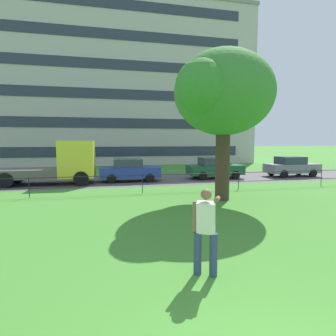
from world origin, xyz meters
TOP-DOWN VIEW (x-y plane):
  - street_strip at (0.00, 17.83)m, footprint 80.00×6.59m
  - park_fence at (-0.00, 12.47)m, footprint 32.90×0.04m
  - tree_large_lawn at (3.25, 10.03)m, footprint 4.76×4.54m
  - person_thrower at (0.04, 3.13)m, footprint 0.74×0.69m
  - flatbed_truck_far_right at (-5.07, 16.80)m, footprint 7.37×2.63m
  - car_blue_center at (-0.26, 17.07)m, footprint 4.05×1.90m
  - car_dark_green_right at (5.96, 17.23)m, footprint 4.01×1.84m
  - car_grey_left at (12.21, 17.02)m, footprint 4.00×1.82m
  - apartment_building_background at (0.41, 37.62)m, footprint 32.20×15.60m

SIDE VIEW (x-z plane):
  - street_strip at x=0.00m, z-range 0.00..0.01m
  - park_fence at x=0.00m, z-range 0.18..1.18m
  - car_blue_center at x=-0.26m, z-range 0.01..1.55m
  - car_dark_green_right at x=5.96m, z-range 0.01..1.55m
  - car_grey_left at x=12.21m, z-range 0.01..1.55m
  - person_thrower at x=0.04m, z-range 0.07..1.85m
  - flatbed_truck_far_right at x=-5.07m, z-range -0.16..2.59m
  - tree_large_lawn at x=3.25m, z-range 1.38..8.19m
  - apartment_building_background at x=0.41m, z-range 0.00..19.32m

